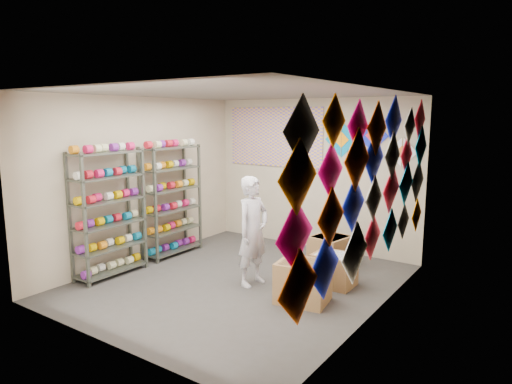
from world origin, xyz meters
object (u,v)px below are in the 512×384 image
Objects in this scene: carton_a at (303,282)px; carton_c at (330,251)px; shelf_rack_back at (171,201)px; carton_b at (334,270)px; shelf_rack_front at (109,214)px; shopkeeper at (253,231)px.

carton_c is (-0.33, 1.49, -0.02)m from carton_a.
carton_a is at bearing -67.62° from carton_c.
shelf_rack_back is at bearing -149.53° from carton_c.
carton_b is at bearing 74.31° from carton_a.
carton_b is (2.97, 1.52, -0.72)m from shelf_rack_front.
shelf_rack_back reaches higher than carton_a.
shelf_rack_back is 2.97× the size of carton_a.
carton_a is (0.90, -0.15, -0.52)m from shopkeeper.
shopkeeper is 2.78× the size of carton_b.
shelf_rack_front is at bearing -174.67° from carton_a.
carton_c is at bearing 41.33° from shelf_rack_front.
shelf_rack_front is 2.97× the size of carton_a.
carton_c is at bearing 92.88° from carton_a.
shelf_rack_front is 3.34× the size of carton_c.
shelf_rack_front is at bearing -90.00° from shelf_rack_back.
shelf_rack_back reaches higher than carton_c.
shopkeeper reaches higher than carton_a.
shelf_rack_back is 3.02m from carton_a.
shelf_rack_front is 1.00× the size of shelf_rack_back.
shopkeeper reaches higher than carton_c.
shelf_rack_back reaches higher than shopkeeper.
shopkeeper is 2.44× the size of carton_a.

